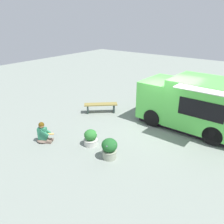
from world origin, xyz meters
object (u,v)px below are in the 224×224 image
object	(u,v)px
planter_flowering_near	(91,138)
plaza_bench	(101,106)
person_customer	(43,134)
food_truck	(195,105)
planter_flowering_far	(109,148)

from	to	relation	value
planter_flowering_near	plaza_bench	bearing A→B (deg)	122.73
planter_flowering_near	plaza_bench	world-z (taller)	planter_flowering_near
plaza_bench	person_customer	bearing A→B (deg)	-88.38
planter_flowering_near	plaza_bench	distance (m)	3.33
plaza_bench	planter_flowering_near	bearing A→B (deg)	-57.27
food_truck	plaza_bench	world-z (taller)	food_truck
planter_flowering_near	plaza_bench	xyz separation A→B (m)	(-1.80, 2.80, 0.06)
planter_flowering_far	plaza_bench	size ratio (longest dim) A/B	0.50
planter_flowering_near	planter_flowering_far	world-z (taller)	planter_flowering_far
food_truck	planter_flowering_far	distance (m)	4.59
food_truck	person_customer	xyz separation A→B (m)	(-4.36, -4.96, -0.77)
planter_flowering_near	planter_flowering_far	xyz separation A→B (m)	(1.15, -0.28, 0.09)
person_customer	planter_flowering_far	distance (m)	2.93
food_truck	planter_flowering_far	world-z (taller)	food_truck
food_truck	person_customer	bearing A→B (deg)	-131.33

